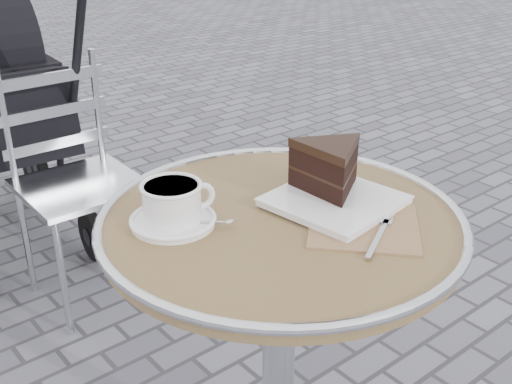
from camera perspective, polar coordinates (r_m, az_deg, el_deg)
cafe_table at (r=1.33m, az=2.13°, el=-8.54°), size 0.72×0.72×0.74m
cappuccino_set at (r=1.22m, az=-7.36°, el=-1.28°), size 0.17×0.17×0.08m
cake_plate_set at (r=1.30m, az=6.76°, el=1.52°), size 0.29×0.37×0.12m
bistro_chair at (r=2.22m, az=-16.49°, el=3.26°), size 0.38×0.38×0.83m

